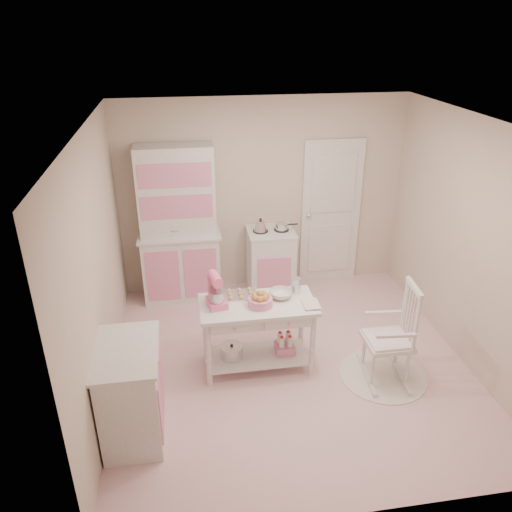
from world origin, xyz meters
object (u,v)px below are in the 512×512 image
Objects in this scene: stand_mixer at (216,291)px; stove at (271,262)px; work_table at (258,335)px; hutch at (179,226)px; base_cabinet at (132,392)px; bread_basket at (260,302)px; rocking_chair at (388,333)px.

stove is at bearing 50.30° from stand_mixer.
stand_mixer is (-0.42, 0.02, 0.57)m from work_table.
hutch is 1.93m from work_table.
base_cabinet is 0.77× the size of work_table.
work_table is at bearing -65.18° from hutch.
base_cabinet is (-1.69, -2.37, 0.00)m from stove.
base_cabinet reaches higher than bread_basket.
stove and base_cabinet have the same top height.
bread_basket reaches higher than work_table.
stove is 1.75m from bread_basket.
bread_basket is at bearing -104.14° from stove.
stand_mixer is (0.34, -1.63, -0.07)m from hutch.
stand_mixer reaches higher than bread_basket.
rocking_chair is (2.06, -2.03, -0.49)m from hutch.
base_cabinet is 2.59m from rocking_chair.
stove is 0.84× the size of rocking_chair.
rocking_chair reaches higher than bread_basket.
bread_basket is at bearing -68.20° from work_table.
hutch reaches higher than rocking_chair.
base_cabinet is at bearing -147.92° from stand_mixer.
rocking_chair is at bearing -24.21° from stand_mixer.
stand_mixer reaches higher than stove.
stove is 2.71× the size of stand_mixer.
base_cabinet reaches higher than work_table.
bread_basket is (-1.28, 0.32, 0.30)m from rocking_chair.
stove reaches higher than work_table.
stove is 2.91m from base_cabinet.
work_table is (-0.44, -1.60, -0.06)m from stove.
hutch reaches higher than base_cabinet.
stand_mixer reaches higher than base_cabinet.
hutch is at bearing 114.82° from work_table.
work_table is 0.45m from bread_basket.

